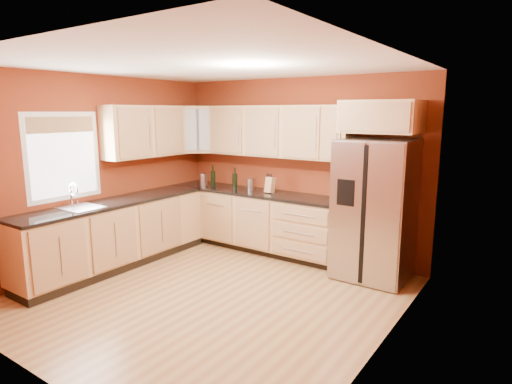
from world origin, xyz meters
TOP-DOWN VIEW (x-y plane):
  - floor at (0.00, 0.00)m, footprint 4.00×4.00m
  - ceiling at (0.00, 0.00)m, footprint 4.00×4.00m
  - wall_back at (0.00, 2.00)m, footprint 4.00×0.04m
  - wall_front at (0.00, -2.00)m, footprint 4.00×0.04m
  - wall_left at (-2.00, 0.00)m, footprint 0.04×4.00m
  - wall_right at (2.00, 0.00)m, footprint 0.04×4.00m
  - base_cabinets_back at (-0.55, 1.70)m, footprint 2.90×0.60m
  - base_cabinets_left at (-1.70, 0.00)m, footprint 0.60×2.80m
  - countertop_back at (-0.55, 1.69)m, footprint 2.90×0.62m
  - countertop_left at (-1.69, 0.00)m, footprint 0.62×2.80m
  - upper_cabinets_back at (-0.25, 1.83)m, footprint 2.30×0.33m
  - upper_cabinets_left at (-1.83, 0.72)m, footprint 0.33×1.35m
  - corner_upper_cabinet at (-1.67, 1.67)m, footprint 0.67×0.67m
  - over_fridge_cabinet at (1.35, 1.70)m, footprint 0.92×0.60m
  - refrigerator at (1.35, 1.62)m, footprint 0.90×0.75m
  - window at (-1.98, -0.50)m, footprint 0.03×0.90m
  - sink_faucet at (-1.69, -0.50)m, footprint 0.50×0.42m
  - canister_left at (-1.51, 1.62)m, footprint 0.15×0.15m
  - canister_right at (-0.64, 1.72)m, footprint 0.14×0.14m
  - wine_bottle_a at (-0.90, 1.66)m, footprint 0.10×0.10m
  - wine_bottle_b at (-1.31, 1.63)m, footprint 0.09×0.09m
  - knife_block at (-0.28, 1.71)m, footprint 0.13×0.12m
  - soap_dispenser at (0.80, 1.74)m, footprint 0.07×0.07m

SIDE VIEW (x-z plane):
  - floor at x=0.00m, z-range 0.00..0.00m
  - base_cabinets_back at x=-0.55m, z-range 0.00..0.88m
  - base_cabinets_left at x=-1.70m, z-range 0.00..0.88m
  - refrigerator at x=1.35m, z-range 0.00..1.78m
  - countertop_back at x=-0.55m, z-range 0.88..0.92m
  - countertop_left at x=-1.69m, z-range 0.88..0.92m
  - soap_dispenser at x=0.80m, z-range 0.92..1.09m
  - canister_right at x=-0.64m, z-range 0.92..1.10m
  - canister_left at x=-1.51m, z-range 0.92..1.11m
  - knife_block at x=-0.28m, z-range 0.92..1.15m
  - sink_faucet at x=-1.69m, z-range 0.92..1.22m
  - wine_bottle_a at x=-0.90m, z-range 0.92..1.26m
  - wine_bottle_b at x=-1.31m, z-range 0.92..1.27m
  - wall_back at x=0.00m, z-range 0.00..2.60m
  - wall_front at x=0.00m, z-range 0.00..2.60m
  - wall_left at x=-2.00m, z-range 0.00..2.60m
  - wall_right at x=2.00m, z-range 0.00..2.60m
  - window at x=-1.98m, z-range 1.05..2.05m
  - upper_cabinets_back at x=-0.25m, z-range 1.45..2.20m
  - upper_cabinets_left at x=-1.83m, z-range 1.45..2.20m
  - corner_upper_cabinet at x=-1.67m, z-range 1.45..2.20m
  - over_fridge_cabinet at x=1.35m, z-range 1.85..2.25m
  - ceiling at x=0.00m, z-range 2.60..2.60m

